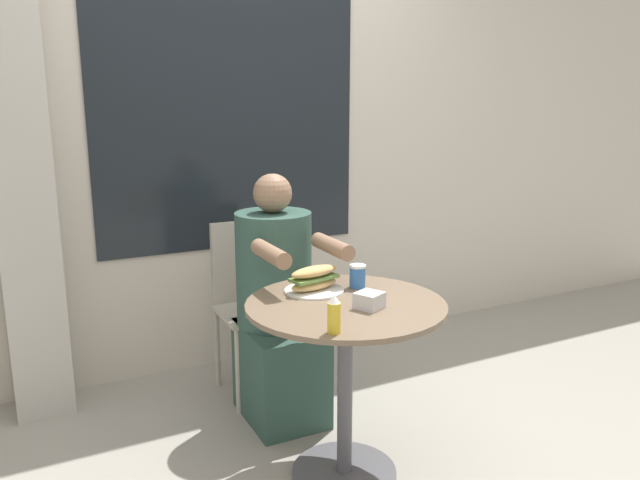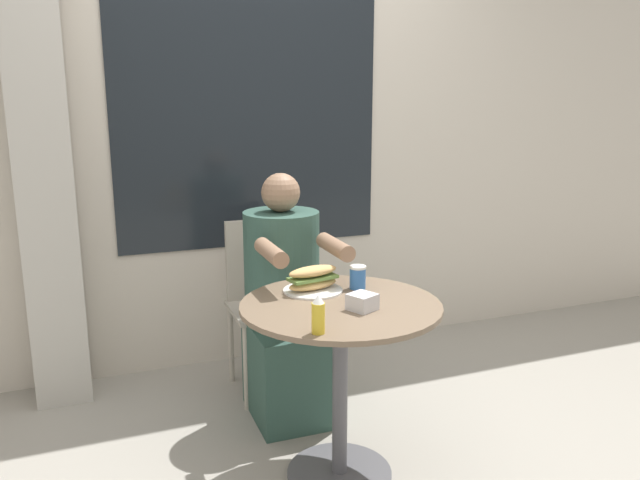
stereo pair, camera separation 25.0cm
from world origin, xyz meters
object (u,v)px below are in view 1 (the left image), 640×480
object	(u,v)px
sandwich_on_plate	(314,281)
condiment_bottle	(334,314)
cafe_table	(345,349)
seated_diner	(278,315)
diner_chair	(251,291)
drink_cup	(357,276)

from	to	relation	value
sandwich_on_plate	condiment_bottle	world-z (taller)	condiment_bottle
cafe_table	seated_diner	xyz separation A→B (m)	(-0.04, 0.57, -0.04)
diner_chair	seated_diner	bearing A→B (deg)	90.64
diner_chair	sandwich_on_plate	distance (m)	0.78
diner_chair	drink_cup	xyz separation A→B (m)	(0.17, -0.77, 0.25)
cafe_table	sandwich_on_plate	bearing A→B (deg)	103.78
cafe_table	seated_diner	world-z (taller)	seated_diner
cafe_table	diner_chair	distance (m)	0.92
drink_cup	condiment_bottle	bearing A→B (deg)	-129.28
diner_chair	seated_diner	distance (m)	0.35
cafe_table	condiment_bottle	size ratio (longest dim) A/B	5.73
diner_chair	condiment_bottle	xyz separation A→B (m)	(-0.16, -1.17, 0.27)
diner_chair	drink_cup	distance (m)	0.83
cafe_table	sandwich_on_plate	world-z (taller)	sandwich_on_plate
cafe_table	drink_cup	distance (m)	0.31
diner_chair	condiment_bottle	world-z (taller)	diner_chair
seated_diner	drink_cup	xyz separation A→B (m)	(0.17, -0.42, 0.27)
diner_chair	seated_diner	xyz separation A→B (m)	(-0.00, -0.35, -0.02)
condiment_bottle	diner_chair	bearing A→B (deg)	82.36
sandwich_on_plate	drink_cup	distance (m)	0.19
cafe_table	condiment_bottle	distance (m)	0.41
sandwich_on_plate	condiment_bottle	xyz separation A→B (m)	(-0.15, -0.44, 0.02)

